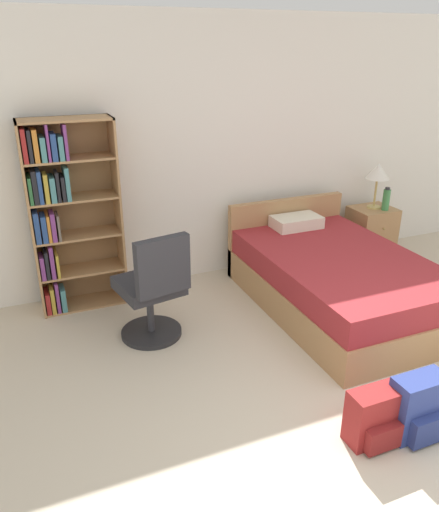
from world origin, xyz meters
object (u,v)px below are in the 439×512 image
Objects in this scene: water_bottle at (386,199)px; nightstand at (371,233)px; bed at (335,278)px; table_lamp at (378,173)px; office_chair at (154,291)px; backpack_red at (376,418)px; backpack_blue at (419,408)px; bookshelf at (64,212)px.

nightstand is at bearing 125.55° from water_bottle.
bed is 4.14× the size of table_lamp.
office_chair is 1.92× the size of table_lamp.
office_chair is 1.93m from backpack_red.
bed is 1.78m from backpack_red.
office_chair is (-1.73, 0.06, 0.18)m from bed.
table_lamp is 3.06m from backpack_blue.
nightstand is (2.79, 0.77, -0.16)m from office_chair.
backpack_red is (1.49, -2.53, -0.76)m from bookshelf.
table_lamp is 1.40× the size of backpack_red.
nightstand is 2.94m from backpack_blue.
nightstand is 1.41× the size of backpack_blue.
nightstand is (3.34, -0.11, -0.63)m from bookshelf.
backpack_red is (-1.92, -2.32, -0.54)m from water_bottle.
bookshelf is 3.43m from water_bottle.
table_lamp is at bearing 119.93° from water_bottle.
nightstand is (1.06, 0.83, 0.02)m from bed.
table_lamp is (3.35, -0.09, 0.07)m from bookshelf.
backpack_blue is (-0.51, -1.65, -0.08)m from bed.
table_lamp reaches higher than bed.
water_bottle is (2.86, 0.67, 0.26)m from office_chair.
water_bottle reaches higher than nightstand.
bed is at bearing -22.32° from bookshelf.
bed is (2.28, -0.94, -0.65)m from bookshelf.
bookshelf is 3.40m from nightstand.
bookshelf is 2.55m from bed.
table_lamp is 1.21× the size of backpack_blue.
table_lamp is (1.07, 0.84, 0.72)m from bed.
bed is 1.42m from water_bottle.
backpack_red is at bearing -127.32° from table_lamp.
water_bottle is 2.94m from backpack_blue.
table_lamp is at bearing -1.59° from bookshelf.
water_bottle is at bearing -54.45° from nightstand.
table_lamp reaches higher than backpack_blue.
office_chair is at bearing -164.44° from table_lamp.
office_chair is 2.95m from table_lamp.
table_lamp reaches higher than water_bottle.
backpack_blue is at bearing -124.60° from water_bottle.
table_lamp is at bearing 15.56° from office_chair.
nightstand is at bearing -1.80° from bookshelf.
water_bottle is (0.06, -0.11, -0.28)m from table_lamp.
water_bottle is at bearing 55.40° from backpack_blue.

